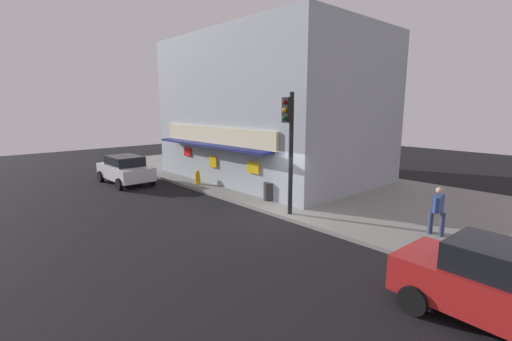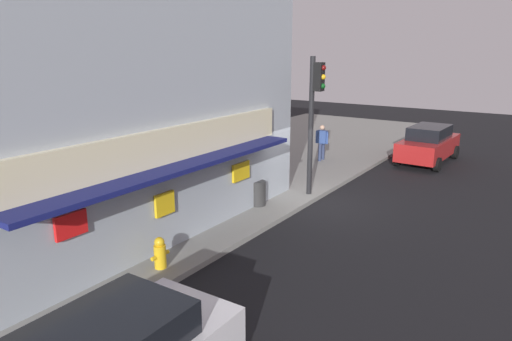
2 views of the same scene
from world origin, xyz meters
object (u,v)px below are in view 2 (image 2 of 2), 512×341
at_px(pedestrian, 322,141).
at_px(parked_car_red, 428,144).
at_px(traffic_light, 314,108).
at_px(fire_hydrant, 160,253).
at_px(trash_can, 258,193).

xyz_separation_m(pedestrian, parked_car_red, (3.00, -4.06, -0.19)).
relative_size(traffic_light, fire_hydrant, 6.21).
bearing_deg(fire_hydrant, pedestrian, 7.96).
xyz_separation_m(traffic_light, trash_can, (-2.06, 0.94, -2.68)).
xyz_separation_m(traffic_light, pedestrian, (4.90, 2.02, -2.18)).
xyz_separation_m(trash_can, pedestrian, (6.97, 1.09, 0.50)).
xyz_separation_m(traffic_light, parked_car_red, (7.90, -2.04, -2.37)).
bearing_deg(trash_can, pedestrian, 8.86).
bearing_deg(parked_car_red, fire_hydrant, 171.03).
height_order(fire_hydrant, trash_can, trash_can).
bearing_deg(parked_car_red, pedestrian, 126.41).
relative_size(traffic_light, pedestrian, 2.92).
distance_m(trash_can, parked_car_red, 10.40).
bearing_deg(parked_car_red, trash_can, 163.37).
relative_size(pedestrian, parked_car_red, 0.37).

